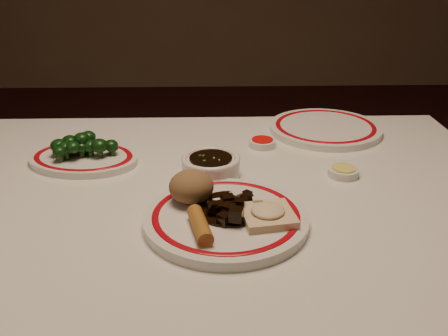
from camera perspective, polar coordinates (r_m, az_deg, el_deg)
dining_table at (r=1.01m, az=-0.85°, el=-7.44°), size 1.20×0.90×0.75m
main_plate at (r=0.86m, az=0.23°, el=-5.75°), size 0.36×0.36×0.02m
rice_mound at (r=0.88m, az=-3.75°, el=-2.13°), size 0.08×0.08×0.06m
spring_roll at (r=0.80m, az=-2.76°, el=-6.54°), size 0.05×0.10×0.03m
fried_wonton at (r=0.84m, az=5.02°, el=-5.24°), size 0.10×0.10×0.02m
stirfry_heap at (r=0.86m, az=0.78°, el=-4.47°), size 0.13×0.13×0.03m
broccoli_plate at (r=1.13m, az=-15.75°, el=1.07°), size 0.27×0.25×0.02m
broccoli_pile at (r=1.12m, az=-15.98°, el=2.56°), size 0.15×0.09×0.05m
soy_bowl at (r=1.02m, az=-1.51°, el=0.11°), size 0.12×0.12×0.04m
sweet_sour_dish at (r=1.18m, az=4.39°, el=2.88°), size 0.06×0.06×0.02m
mustard_dish at (r=1.06m, az=13.48°, el=-0.41°), size 0.06×0.06×0.02m
far_plate at (r=1.30m, az=11.49°, el=4.51°), size 0.32×0.32×0.02m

